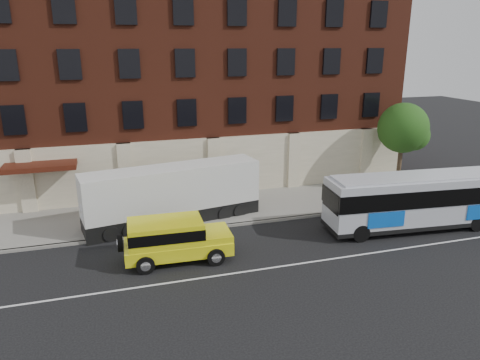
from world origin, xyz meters
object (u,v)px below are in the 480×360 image
object	(u,v)px
shipping_container	(173,196)
city_bus	(426,199)
sign_pole	(84,217)
street_tree	(404,130)
yellow_suv	(173,237)

from	to	relation	value
shipping_container	city_bus	bearing A→B (deg)	-19.42
sign_pole	city_bus	world-z (taller)	city_bus
sign_pole	shipping_container	size ratio (longest dim) A/B	0.23
street_tree	shipping_container	size ratio (longest dim) A/B	0.58
street_tree	city_bus	size ratio (longest dim) A/B	0.52
street_tree	yellow_suv	size ratio (longest dim) A/B	1.11
sign_pole	city_bus	xyz separation A→B (m)	(18.91, -3.50, 0.33)
sign_pole	yellow_suv	distance (m)	5.47
sign_pole	yellow_suv	world-z (taller)	sign_pole
sign_pole	shipping_container	xyz separation A→B (m)	(5.00, 1.40, 0.27)
sign_pole	city_bus	distance (m)	19.23
sign_pole	city_bus	bearing A→B (deg)	-10.50
yellow_suv	sign_pole	bearing A→B (deg)	140.90
city_bus	shipping_container	xyz separation A→B (m)	(-13.90, 4.90, -0.06)
street_tree	shipping_container	distance (m)	17.36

